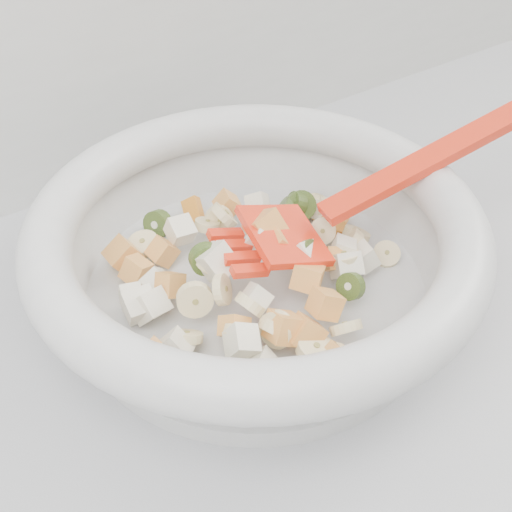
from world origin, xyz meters
TOP-DOWN VIEW (x-y plane):
  - mixing_bowl at (0.09, 1.49)m, footprint 0.45×0.36m

SIDE VIEW (x-z plane):
  - mixing_bowl at x=0.09m, z-range 0.89..1.02m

